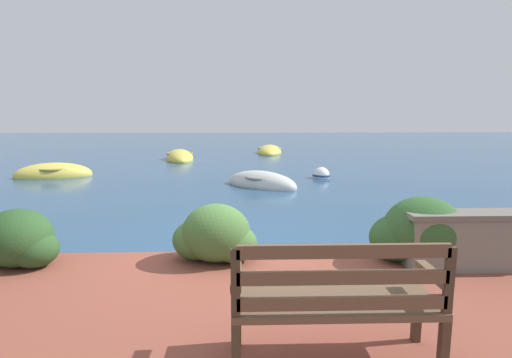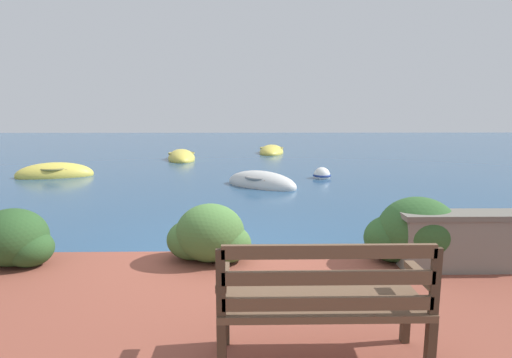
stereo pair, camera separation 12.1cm
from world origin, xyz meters
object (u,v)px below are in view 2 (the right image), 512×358
rowboat_outer (271,152)px  mooring_buoy (322,175)px  park_bench (323,299)px  rowboat_far (182,158)px  rowboat_mid (55,175)px  rowboat_nearest (261,184)px

rowboat_outer → mooring_buoy: bearing=-167.6°
rowboat_outer → park_bench: bearing=-177.1°
rowboat_far → mooring_buoy: rowboat_far is taller
rowboat_far → rowboat_outer: size_ratio=0.99×
park_bench → mooring_buoy: park_bench is taller
rowboat_mid → rowboat_outer: rowboat_mid is taller
rowboat_mid → rowboat_outer: size_ratio=0.76×
rowboat_far → mooring_buoy: (5.28, -5.47, 0.02)m
rowboat_far → park_bench: bearing=-178.3°
rowboat_nearest → rowboat_outer: bearing=123.9°
rowboat_mid → rowboat_far: 5.94m
park_bench → rowboat_outer: bearing=86.6°
rowboat_nearest → mooring_buoy: size_ratio=4.09×
rowboat_mid → mooring_buoy: 8.51m
park_bench → rowboat_nearest: park_bench is taller
rowboat_mid → rowboat_outer: bearing=30.6°
rowboat_far → mooring_buoy: 7.60m
rowboat_nearest → rowboat_mid: rowboat_mid is taller
rowboat_outer → rowboat_mid: bearing=142.2°
park_bench → mooring_buoy: size_ratio=2.56×
rowboat_far → rowboat_nearest: bearing=-165.3°
rowboat_mid → rowboat_far: (3.22, 5.00, -0.00)m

